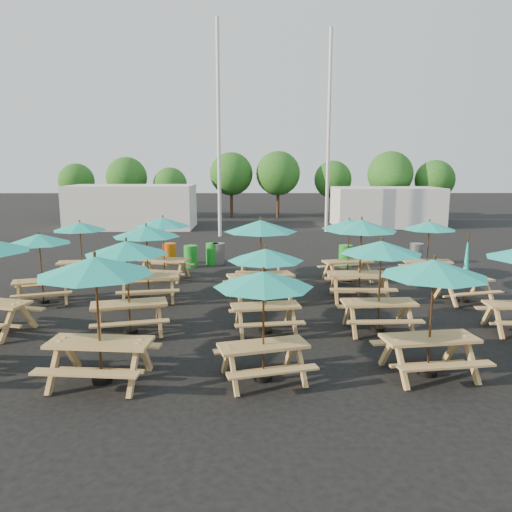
{
  "coord_description": "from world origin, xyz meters",
  "views": [
    {
      "loc": [
        -0.13,
        -14.84,
        4.08
      ],
      "look_at": [
        0.0,
        1.5,
        1.1
      ],
      "focal_mm": 35.0,
      "sensor_mm": 36.0,
      "label": 1
    }
  ],
  "objects_px": {
    "picnic_unit_2": "(39,243)",
    "picnic_unit_3": "(80,230)",
    "picnic_unit_4": "(96,273)",
    "picnic_unit_5": "(127,253)",
    "picnic_unit_9": "(266,260)",
    "waste_bin_5": "(416,254)",
    "waste_bin_1": "(191,256)",
    "waste_bin_4": "(345,256)",
    "picnic_unit_18": "(466,274)",
    "picnic_unit_11": "(261,230)",
    "picnic_unit_15": "(349,228)",
    "picnic_unit_7": "(163,226)",
    "waste_bin_3": "(218,254)",
    "waste_bin_0": "(170,254)",
    "picnic_unit_8": "(263,286)",
    "picnic_unit_19": "(429,229)",
    "picnic_unit_14": "(361,230)",
    "picnic_unit_6": "(146,236)",
    "picnic_unit_13": "(381,253)",
    "picnic_unit_10": "(261,231)",
    "waste_bin_2": "(213,254)"
  },
  "relations": [
    {
      "from": "picnic_unit_5",
      "to": "picnic_unit_18",
      "type": "xyz_separation_m",
      "value": [
        9.44,
        2.79,
        -1.13
      ]
    },
    {
      "from": "picnic_unit_11",
      "to": "waste_bin_1",
      "type": "distance_m",
      "value": 3.91
    },
    {
      "from": "picnic_unit_18",
      "to": "picnic_unit_7",
      "type": "bearing_deg",
      "value": 148.01
    },
    {
      "from": "picnic_unit_6",
      "to": "waste_bin_1",
      "type": "relative_size",
      "value": 2.65
    },
    {
      "from": "picnic_unit_4",
      "to": "picnic_unit_18",
      "type": "xyz_separation_m",
      "value": [
        9.3,
        5.62,
        -1.26
      ]
    },
    {
      "from": "picnic_unit_15",
      "to": "picnic_unit_19",
      "type": "bearing_deg",
      "value": -11.77
    },
    {
      "from": "waste_bin_5",
      "to": "waste_bin_1",
      "type": "bearing_deg",
      "value": -177.11
    },
    {
      "from": "picnic_unit_5",
      "to": "picnic_unit_11",
      "type": "bearing_deg",
      "value": 45.68
    },
    {
      "from": "picnic_unit_2",
      "to": "picnic_unit_3",
      "type": "bearing_deg",
      "value": 66.58
    },
    {
      "from": "picnic_unit_19",
      "to": "waste_bin_5",
      "type": "height_order",
      "value": "picnic_unit_19"
    },
    {
      "from": "picnic_unit_4",
      "to": "waste_bin_5",
      "type": "distance_m",
      "value": 15.09
    },
    {
      "from": "picnic_unit_15",
      "to": "waste_bin_5",
      "type": "bearing_deg",
      "value": 26.93
    },
    {
      "from": "picnic_unit_5",
      "to": "picnic_unit_10",
      "type": "xyz_separation_m",
      "value": [
        3.27,
        2.88,
        0.16
      ]
    },
    {
      "from": "picnic_unit_4",
      "to": "waste_bin_5",
      "type": "bearing_deg",
      "value": 54.67
    },
    {
      "from": "picnic_unit_18",
      "to": "waste_bin_4",
      "type": "xyz_separation_m",
      "value": [
        -2.61,
        5.36,
        -0.42
      ]
    },
    {
      "from": "picnic_unit_8",
      "to": "waste_bin_0",
      "type": "relative_size",
      "value": 2.62
    },
    {
      "from": "picnic_unit_9",
      "to": "picnic_unit_15",
      "type": "distance_m",
      "value": 6.36
    },
    {
      "from": "picnic_unit_6",
      "to": "picnic_unit_2",
      "type": "bearing_deg",
      "value": 173.88
    },
    {
      "from": "waste_bin_5",
      "to": "picnic_unit_2",
      "type": "bearing_deg",
      "value": -156.12
    },
    {
      "from": "picnic_unit_2",
      "to": "picnic_unit_8",
      "type": "distance_m",
      "value": 8.53
    },
    {
      "from": "picnic_unit_7",
      "to": "waste_bin_1",
      "type": "xyz_separation_m",
      "value": [
        0.68,
        2.21,
        -1.51
      ]
    },
    {
      "from": "picnic_unit_5",
      "to": "picnic_unit_9",
      "type": "height_order",
      "value": "picnic_unit_5"
    },
    {
      "from": "picnic_unit_15",
      "to": "waste_bin_3",
      "type": "xyz_separation_m",
      "value": [
        -4.82,
        3.13,
        -1.47
      ]
    },
    {
      "from": "picnic_unit_18",
      "to": "picnic_unit_11",
      "type": "bearing_deg",
      "value": 140.08
    },
    {
      "from": "waste_bin_1",
      "to": "waste_bin_5",
      "type": "relative_size",
      "value": 1.0
    },
    {
      "from": "picnic_unit_5",
      "to": "picnic_unit_10",
      "type": "height_order",
      "value": "picnic_unit_10"
    },
    {
      "from": "waste_bin_1",
      "to": "waste_bin_3",
      "type": "height_order",
      "value": "same"
    },
    {
      "from": "picnic_unit_13",
      "to": "waste_bin_3",
      "type": "xyz_separation_m",
      "value": [
        -4.54,
        8.6,
        -1.54
      ]
    },
    {
      "from": "picnic_unit_8",
      "to": "picnic_unit_9",
      "type": "xyz_separation_m",
      "value": [
        0.12,
        2.76,
        -0.03
      ]
    },
    {
      "from": "picnic_unit_2",
      "to": "picnic_unit_5",
      "type": "xyz_separation_m",
      "value": [
        3.26,
        -2.77,
        0.17
      ]
    },
    {
      "from": "waste_bin_0",
      "to": "waste_bin_1",
      "type": "relative_size",
      "value": 1.0
    },
    {
      "from": "picnic_unit_11",
      "to": "waste_bin_1",
      "type": "relative_size",
      "value": 2.39
    },
    {
      "from": "picnic_unit_4",
      "to": "picnic_unit_3",
      "type": "bearing_deg",
      "value": 115.66
    },
    {
      "from": "picnic_unit_2",
      "to": "waste_bin_2",
      "type": "xyz_separation_m",
      "value": [
        4.63,
        5.91,
        -1.38
      ]
    },
    {
      "from": "picnic_unit_3",
      "to": "waste_bin_5",
      "type": "xyz_separation_m",
      "value": [
        12.89,
        2.96,
        -1.4
      ]
    },
    {
      "from": "picnic_unit_9",
      "to": "waste_bin_4",
      "type": "xyz_separation_m",
      "value": [
        3.48,
        8.15,
        -1.39
      ]
    },
    {
      "from": "picnic_unit_4",
      "to": "picnic_unit_7",
      "type": "xyz_separation_m",
      "value": [
        -0.3,
        8.73,
        -0.17
      ]
    },
    {
      "from": "waste_bin_4",
      "to": "picnic_unit_6",
      "type": "bearing_deg",
      "value": -143.44
    },
    {
      "from": "picnic_unit_4",
      "to": "waste_bin_3",
      "type": "height_order",
      "value": "picnic_unit_4"
    },
    {
      "from": "picnic_unit_6",
      "to": "waste_bin_0",
      "type": "height_order",
      "value": "picnic_unit_6"
    },
    {
      "from": "picnic_unit_5",
      "to": "waste_bin_5",
      "type": "height_order",
      "value": "picnic_unit_5"
    },
    {
      "from": "picnic_unit_9",
      "to": "waste_bin_5",
      "type": "relative_size",
      "value": 2.41
    },
    {
      "from": "picnic_unit_10",
      "to": "picnic_unit_18",
      "type": "xyz_separation_m",
      "value": [
        6.17,
        -0.09,
        -1.3
      ]
    },
    {
      "from": "picnic_unit_8",
      "to": "waste_bin_0",
      "type": "distance_m",
      "value": 12.11
    },
    {
      "from": "picnic_unit_14",
      "to": "picnic_unit_2",
      "type": "bearing_deg",
      "value": -176.38
    },
    {
      "from": "picnic_unit_5",
      "to": "picnic_unit_13",
      "type": "bearing_deg",
      "value": -13.4
    },
    {
      "from": "picnic_unit_6",
      "to": "waste_bin_0",
      "type": "bearing_deg",
      "value": 82.84
    },
    {
      "from": "picnic_unit_6",
      "to": "picnic_unit_19",
      "type": "relative_size",
      "value": 1.09
    },
    {
      "from": "picnic_unit_6",
      "to": "picnic_unit_14",
      "type": "height_order",
      "value": "picnic_unit_14"
    },
    {
      "from": "picnic_unit_13",
      "to": "picnic_unit_6",
      "type": "bearing_deg",
      "value": 153.29
    }
  ]
}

